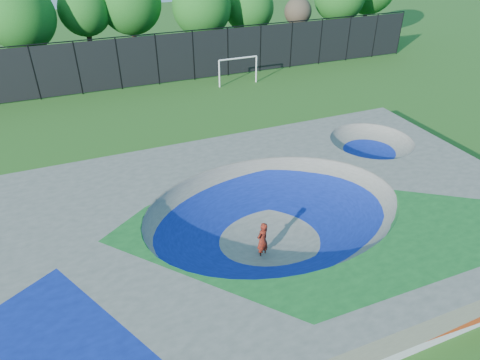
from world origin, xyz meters
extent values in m
plane|color=#235417|center=(0.00, 0.00, 0.00)|extent=(120.00, 120.00, 0.00)
cube|color=gray|center=(0.00, 0.00, 0.75)|extent=(22.00, 14.00, 1.50)
imported|color=red|center=(-1.03, -1.06, 0.81)|extent=(0.70, 0.60, 1.62)
cube|color=black|center=(-1.03, -1.06, 0.03)|extent=(0.77, 0.61, 0.05)
cylinder|color=white|center=(4.31, 18.50, 1.07)|extent=(0.12, 0.12, 2.13)
cylinder|color=white|center=(7.51, 18.50, 1.07)|extent=(0.12, 0.12, 2.13)
cylinder|color=white|center=(5.91, 18.50, 2.13)|extent=(3.20, 0.12, 0.12)
cylinder|color=black|center=(-9.00, 21.00, 2.00)|extent=(0.09, 0.09, 4.00)
cylinder|color=black|center=(-6.00, 21.00, 2.00)|extent=(0.09, 0.09, 4.00)
cylinder|color=black|center=(-3.00, 21.00, 2.00)|extent=(0.09, 0.09, 4.00)
cylinder|color=black|center=(0.00, 21.00, 2.00)|extent=(0.09, 0.09, 4.00)
cylinder|color=black|center=(3.00, 21.00, 2.00)|extent=(0.09, 0.09, 4.00)
cylinder|color=black|center=(6.00, 21.00, 2.00)|extent=(0.09, 0.09, 4.00)
cylinder|color=black|center=(9.00, 21.00, 2.00)|extent=(0.09, 0.09, 4.00)
cylinder|color=black|center=(12.00, 21.00, 2.00)|extent=(0.09, 0.09, 4.00)
cylinder|color=black|center=(15.00, 21.00, 2.00)|extent=(0.09, 0.09, 4.00)
cylinder|color=black|center=(18.00, 21.00, 2.00)|extent=(0.09, 0.09, 4.00)
cylinder|color=black|center=(21.00, 21.00, 2.00)|extent=(0.09, 0.09, 4.00)
cylinder|color=black|center=(24.00, 21.00, 2.00)|extent=(0.09, 0.09, 4.00)
cube|color=black|center=(0.00, 21.00, 2.00)|extent=(48.00, 0.03, 3.80)
cylinder|color=black|center=(0.00, 21.00, 4.00)|extent=(48.00, 0.08, 0.08)
cylinder|color=#412E20|center=(-9.27, 25.15, 1.64)|extent=(0.44, 0.44, 3.27)
sphere|color=#185E19|center=(-9.27, 25.15, 5.23)|extent=(5.23, 5.23, 5.23)
cylinder|color=#412E20|center=(-4.46, 26.66, 1.77)|extent=(0.44, 0.44, 3.54)
sphere|color=#185E19|center=(-4.46, 26.66, 5.12)|extent=(4.22, 4.22, 4.22)
cylinder|color=#412E20|center=(-0.62, 26.96, 1.70)|extent=(0.44, 0.44, 3.41)
sphere|color=#185E19|center=(-0.62, 26.96, 5.39)|extent=(5.30, 5.30, 5.30)
cylinder|color=#412E20|center=(5.17, 25.06, 1.53)|extent=(0.44, 0.44, 3.06)
sphere|color=#185E19|center=(5.17, 25.06, 4.99)|extent=(5.14, 5.14, 5.14)
cylinder|color=#412E20|center=(10.18, 26.19, 1.35)|extent=(0.44, 0.44, 2.70)
sphere|color=#185E19|center=(10.18, 26.19, 4.43)|extent=(4.61, 4.61, 4.61)
cylinder|color=#412E20|center=(14.70, 24.93, 1.45)|extent=(0.44, 0.44, 2.89)
sphere|color=#4E4131|center=(14.70, 24.93, 3.99)|extent=(2.60, 2.60, 2.60)
cylinder|color=#412E20|center=(19.44, 25.22, 1.60)|extent=(0.44, 0.44, 3.21)
cylinder|color=#412E20|center=(24.31, 27.12, 1.70)|extent=(0.44, 0.44, 3.40)
camera|label=1|loc=(-6.82, -12.79, 11.59)|focal=32.00mm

